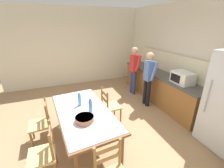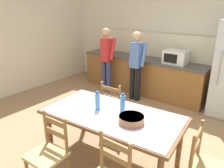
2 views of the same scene
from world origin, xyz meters
TOP-DOWN VIEW (x-y plane):
  - ground_plane at (0.00, 0.00)m, footprint 8.32×8.32m
  - wall_back at (0.00, 2.66)m, footprint 6.52×0.12m
  - wall_left at (-3.26, 0.00)m, footprint 0.12×5.20m
  - kitchen_counter at (-0.79, 2.23)m, footprint 3.24×0.66m
  - counter_splashback at (-0.79, 2.54)m, footprint 3.20×0.03m
  - microwave at (0.08, 2.21)m, footprint 0.50×0.39m
  - dining_table at (0.27, -0.37)m, footprint 1.96×1.11m
  - bottle_near_centre at (0.04, -0.39)m, footprint 0.07×0.07m
  - bottle_off_centre at (0.35, -0.24)m, footprint 0.07×0.07m
  - serving_bowl at (0.61, -0.41)m, footprint 0.32×0.32m
  - chair_head_end at (1.50, -0.26)m, footprint 0.43×0.45m
  - chair_side_far_left at (-0.22, 0.36)m, footprint 0.44×0.42m
  - chair_side_near_left at (-0.08, -1.17)m, footprint 0.44×0.42m
  - person_at_sink at (-1.51, 1.71)m, footprint 0.41×0.28m
  - person_at_counter at (-0.63, 1.69)m, footprint 0.40×0.28m

SIDE VIEW (x-z plane):
  - ground_plane at x=0.00m, z-range 0.00..0.00m
  - chair_head_end at x=1.50m, z-range -0.01..0.90m
  - chair_side_far_left at x=-0.22m, z-range -0.01..0.90m
  - chair_side_near_left at x=-0.08m, z-range -0.01..0.90m
  - kitchen_counter at x=-0.79m, z-range 0.00..0.89m
  - dining_table at x=0.27m, z-range 0.30..1.06m
  - serving_bowl at x=0.61m, z-range 0.77..0.86m
  - bottle_near_centre at x=0.04m, z-range 0.75..1.02m
  - bottle_off_centre at x=0.35m, z-range 0.75..1.02m
  - person_at_counter at x=-0.63m, z-range 0.10..1.69m
  - person_at_sink at x=-1.51m, z-range 0.10..1.71m
  - microwave at x=0.08m, z-range 0.89..1.19m
  - counter_splashback at x=-0.79m, z-range 0.89..1.49m
  - wall_back at x=0.00m, z-range 0.00..2.90m
  - wall_left at x=-3.26m, z-range 0.00..2.90m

